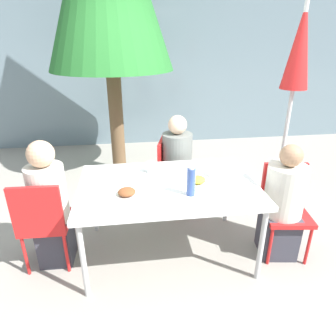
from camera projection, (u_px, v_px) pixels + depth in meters
ground_plane at (168, 251)px, 2.90m from camera, size 24.00×24.00×0.00m
building_facade at (142, 61)px, 5.37m from camera, size 10.00×0.20×3.00m
dining_table at (168, 189)px, 2.63m from camera, size 1.54×1.01×0.73m
chair_left at (43, 219)px, 2.53m from camera, size 0.41×0.41×0.85m
person_left at (50, 208)px, 2.58m from camera, size 0.31×0.31×1.16m
chair_right at (285, 203)px, 2.77m from camera, size 0.45×0.45×0.85m
person_right at (282, 206)px, 2.69m from camera, size 0.35×0.35×1.09m
chair_far at (170, 169)px, 3.47m from camera, size 0.49×0.49×0.85m
person_far at (177, 168)px, 3.40m from camera, size 0.37×0.37×1.15m
closed_umbrella at (297, 64)px, 3.09m from camera, size 0.36×0.36×2.26m
plate_0 at (197, 181)px, 2.59m from camera, size 0.25×0.25×0.07m
plate_1 at (127, 194)px, 2.39m from camera, size 0.26×0.26×0.07m
bottle at (191, 181)px, 2.38m from camera, size 0.07×0.07×0.25m
drinking_cup at (151, 167)px, 2.81m from camera, size 0.08×0.08×0.10m
salad_bowl at (216, 173)px, 2.75m from camera, size 0.15×0.15×0.06m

